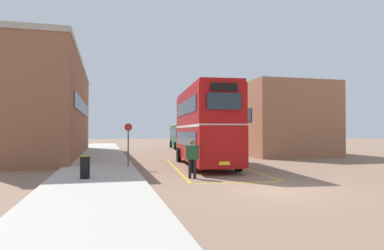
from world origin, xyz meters
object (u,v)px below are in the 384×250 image
Objects in this scene: pedestrian_boarding at (192,156)px; litter_bin at (85,167)px; bus_stop_sign at (128,140)px; single_deck_bus at (183,135)px; double_decker_bus at (205,125)px.

pedestrian_boarding is 1.79× the size of litter_bin.
pedestrian_boarding is at bearing -61.08° from bus_stop_sign.
single_deck_bus is at bearing 77.94° from pedestrian_boarding.
single_deck_bus is 27.46m from litter_bin.
bus_stop_sign reaches higher than pedestrian_boarding.
double_decker_bus is 4.77m from bus_stop_sign.
pedestrian_boarding reaches higher than litter_bin.
litter_bin is 5.13m from bus_stop_sign.
single_deck_bus is 5.22× the size of pedestrian_boarding.
pedestrian_boarding is (-5.47, -25.62, -0.61)m from single_deck_bus.
double_decker_bus is 5.64m from pedestrian_boarding.
pedestrian_boarding is 5.39m from bus_stop_sign.
litter_bin is at bearing 178.44° from pedestrian_boarding.
bus_stop_sign is at bearing 118.92° from pedestrian_boarding.
litter_bin is (-6.80, -4.89, -1.88)m from double_decker_bus.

